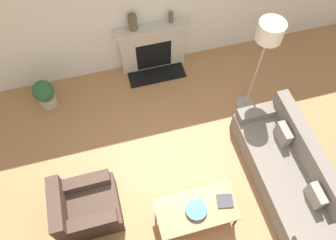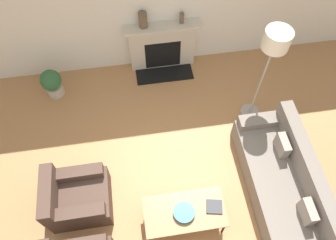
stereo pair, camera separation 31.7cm
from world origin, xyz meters
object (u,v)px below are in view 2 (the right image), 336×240
(mantel_vase_left, at_px, (143,20))
(book, at_px, (214,207))
(armchair_far, at_px, (76,198))
(coffee_table, at_px, (185,212))
(fireplace, at_px, (162,47))
(bowl, at_px, (184,212))
(mantel_vase_center_left, at_px, (182,18))
(potted_plant, at_px, (52,83))
(floor_lamp, at_px, (274,48))
(couch, at_px, (284,184))

(mantel_vase_left, bearing_deg, book, -79.16)
(armchair_far, height_order, coffee_table, armchair_far)
(fireplace, distance_m, book, 3.13)
(fireplace, relative_size, coffee_table, 1.18)
(bowl, distance_m, mantel_vase_center_left, 3.25)
(bowl, relative_size, potted_plant, 0.52)
(book, xyz_separation_m, floor_lamp, (1.12, 1.74, 1.16))
(coffee_table, bearing_deg, armchair_far, 162.43)
(armchair_far, bearing_deg, mantel_vase_left, -26.79)
(bowl, bearing_deg, armchair_far, 161.52)
(floor_lamp, relative_size, mantel_vase_center_left, 9.56)
(bowl, bearing_deg, couch, 8.78)
(coffee_table, bearing_deg, potted_plant, 125.65)
(armchair_far, bearing_deg, fireplace, -32.16)
(armchair_far, height_order, bowl, armchair_far)
(book, relative_size, potted_plant, 0.44)
(mantel_vase_left, bearing_deg, mantel_vase_center_left, 0.00)
(bowl, xyz_separation_m, mantel_vase_center_left, (0.51, 3.15, 0.62))
(book, relative_size, mantel_vase_center_left, 1.27)
(bowl, xyz_separation_m, mantel_vase_left, (-0.17, 3.15, 0.66))
(fireplace, xyz_separation_m, couch, (1.43, -2.90, -0.19))
(book, bearing_deg, mantel_vase_center_left, 100.10)
(coffee_table, height_order, mantel_vase_left, mantel_vase_left)
(floor_lamp, relative_size, mantel_vase_left, 6.63)
(bowl, xyz_separation_m, floor_lamp, (1.55, 1.76, 1.14))
(couch, height_order, bowl, couch)
(couch, xyz_separation_m, mantel_vase_center_left, (-1.07, 2.91, 0.81))
(floor_lamp, bearing_deg, fireplace, 135.42)
(bowl, xyz_separation_m, potted_plant, (-1.93, 2.73, -0.18))
(book, distance_m, floor_lamp, 2.37)
(coffee_table, relative_size, mantel_vase_left, 3.91)
(bowl, height_order, floor_lamp, floor_lamp)
(mantel_vase_left, bearing_deg, potted_plant, -166.37)
(mantel_vase_center_left, height_order, potted_plant, mantel_vase_center_left)
(potted_plant, bearing_deg, bowl, -54.77)
(armchair_far, bearing_deg, coffee_table, -107.57)
(mantel_vase_left, bearing_deg, armchair_far, -116.79)
(couch, height_order, coffee_table, couch)
(armchair_far, distance_m, mantel_vase_center_left, 3.43)
(fireplace, height_order, book, fireplace)
(book, bearing_deg, floor_lamp, 68.79)
(coffee_table, distance_m, floor_lamp, 2.62)
(floor_lamp, xyz_separation_m, potted_plant, (-3.47, 0.97, -1.32))
(couch, relative_size, floor_lamp, 1.18)
(coffee_table, xyz_separation_m, bowl, (-0.01, -0.02, 0.07))
(fireplace, xyz_separation_m, mantel_vase_left, (-0.32, 0.02, 0.66))
(fireplace, height_order, mantel_vase_center_left, mantel_vase_center_left)
(armchair_far, xyz_separation_m, potted_plant, (-0.42, 2.22, 0.02))
(fireplace, xyz_separation_m, potted_plant, (-2.08, -0.41, -0.18))
(floor_lamp, relative_size, potted_plant, 3.32)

